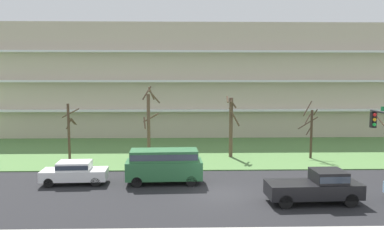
{
  "coord_description": "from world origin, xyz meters",
  "views": [
    {
      "loc": [
        -2.48,
        -24.33,
        7.44
      ],
      "look_at": [
        -1.7,
        6.0,
        4.02
      ],
      "focal_mm": 37.07,
      "sensor_mm": 36.0,
      "label": 1
    }
  ],
  "objects_px": {
    "tree_far_left": "(69,130)",
    "tree_center": "(231,126)",
    "sedan_white_near_right": "(75,172)",
    "van_green_near_left": "(164,164)",
    "tree_left": "(149,122)",
    "tree_right": "(311,131)",
    "pickup_black_center_left": "(317,186)"
  },
  "relations": [
    {
      "from": "tree_far_left",
      "to": "tree_center",
      "type": "distance_m",
      "value": 14.25
    },
    {
      "from": "tree_far_left",
      "to": "sedan_white_near_right",
      "type": "height_order",
      "value": "tree_far_left"
    },
    {
      "from": "tree_far_left",
      "to": "sedan_white_near_right",
      "type": "distance_m",
      "value": 8.01
    },
    {
      "from": "van_green_near_left",
      "to": "tree_left",
      "type": "bearing_deg",
      "value": -80.65
    },
    {
      "from": "tree_left",
      "to": "tree_right",
      "type": "relative_size",
      "value": 1.26
    },
    {
      "from": "tree_right",
      "to": "pickup_black_center_left",
      "type": "bearing_deg",
      "value": -106.26
    },
    {
      "from": "tree_left",
      "to": "sedan_white_near_right",
      "type": "height_order",
      "value": "tree_left"
    },
    {
      "from": "tree_far_left",
      "to": "tree_right",
      "type": "height_order",
      "value": "tree_right"
    },
    {
      "from": "tree_far_left",
      "to": "van_green_near_left",
      "type": "height_order",
      "value": "tree_far_left"
    },
    {
      "from": "tree_left",
      "to": "van_green_near_left",
      "type": "bearing_deg",
      "value": -78.48
    },
    {
      "from": "tree_far_left",
      "to": "pickup_black_center_left",
      "type": "relative_size",
      "value": 0.92
    },
    {
      "from": "tree_left",
      "to": "van_green_near_left",
      "type": "distance_m",
      "value": 8.83
    },
    {
      "from": "tree_right",
      "to": "pickup_black_center_left",
      "type": "distance_m",
      "value": 12.9
    },
    {
      "from": "tree_far_left",
      "to": "sedan_white_near_right",
      "type": "bearing_deg",
      "value": -72.17
    },
    {
      "from": "tree_right",
      "to": "sedan_white_near_right",
      "type": "height_order",
      "value": "tree_right"
    },
    {
      "from": "tree_center",
      "to": "tree_far_left",
      "type": "bearing_deg",
      "value": -175.91
    },
    {
      "from": "tree_right",
      "to": "tree_center",
      "type": "bearing_deg",
      "value": 174.84
    },
    {
      "from": "tree_far_left",
      "to": "van_green_near_left",
      "type": "distance_m",
      "value": 11.39
    },
    {
      "from": "tree_right",
      "to": "tree_left",
      "type": "bearing_deg",
      "value": 177.45
    },
    {
      "from": "van_green_near_left",
      "to": "tree_right",
      "type": "bearing_deg",
      "value": -150.62
    },
    {
      "from": "tree_center",
      "to": "van_green_near_left",
      "type": "distance_m",
      "value": 10.28
    },
    {
      "from": "tree_far_left",
      "to": "tree_left",
      "type": "xyz_separation_m",
      "value": [
        6.82,
        1.02,
        0.6
      ]
    },
    {
      "from": "van_green_near_left",
      "to": "sedan_white_near_right",
      "type": "relative_size",
      "value": 1.18
    },
    {
      "from": "tree_left",
      "to": "tree_right",
      "type": "height_order",
      "value": "tree_left"
    },
    {
      "from": "tree_left",
      "to": "tree_right",
      "type": "distance_m",
      "value": 14.47
    },
    {
      "from": "tree_right",
      "to": "van_green_near_left",
      "type": "distance_m",
      "value": 14.96
    },
    {
      "from": "tree_left",
      "to": "tree_right",
      "type": "bearing_deg",
      "value": -2.55
    },
    {
      "from": "tree_left",
      "to": "van_green_near_left",
      "type": "xyz_separation_m",
      "value": [
        1.72,
        -8.45,
        -1.91
      ]
    },
    {
      "from": "tree_far_left",
      "to": "van_green_near_left",
      "type": "bearing_deg",
      "value": -41.0
    },
    {
      "from": "tree_center",
      "to": "van_green_near_left",
      "type": "height_order",
      "value": "tree_center"
    },
    {
      "from": "sedan_white_near_right",
      "to": "tree_right",
      "type": "bearing_deg",
      "value": -160.03
    },
    {
      "from": "van_green_near_left",
      "to": "pickup_black_center_left",
      "type": "relative_size",
      "value": 0.96
    }
  ]
}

